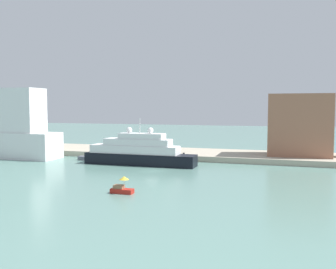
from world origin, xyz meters
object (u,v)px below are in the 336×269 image
large_yacht (138,152)px  small_motorboat (122,188)px  parked_car (110,147)px  harbor_building (300,125)px  person_figure (121,149)px  mooring_bollard (184,154)px  work_barge (90,158)px

large_yacht → small_motorboat: bearing=-72.8°
parked_car → large_yacht: bearing=-46.3°
small_motorboat → harbor_building: (27.79, 45.91, 8.26)m
large_yacht → person_figure: bearing=130.2°
harbor_building → parked_car: harbor_building is taller
large_yacht → mooring_bollard: size_ratio=43.91×
harbor_building → person_figure: harbor_building is taller
work_barge → small_motorboat: bearing=-52.9°
parked_car → mooring_bollard: 24.65m
parked_car → person_figure: bearing=-37.8°
parked_car → person_figure: (5.26, -4.08, 0.16)m
parked_car → work_barge: bearing=-87.3°
large_yacht → mooring_bollard: bearing=49.4°
large_yacht → person_figure: size_ratio=16.56×
work_barge → parked_car: (-0.61, 13.08, 1.51)m
large_yacht → mooring_bollard: 13.04m
small_motorboat → parked_car: size_ratio=0.93×
small_motorboat → person_figure: bearing=115.2°
small_motorboat → mooring_bollard: size_ratio=5.92×
small_motorboat → harbor_building: bearing=58.8°
person_figure → parked_car: bearing=142.2°
person_figure → work_barge: bearing=-117.3°
large_yacht → harbor_building: harbor_building is taller
large_yacht → person_figure: large_yacht is taller
large_yacht → parked_car: 22.30m
harbor_building → parked_car: size_ratio=3.97×
parked_car → person_figure: person_figure is taller
large_yacht → work_barge: size_ratio=4.60×
large_yacht → harbor_building: (36.42, 17.98, 6.14)m
work_barge → mooring_bollard: size_ratio=9.55×
large_yacht → parked_car: large_yacht is taller
parked_car → mooring_bollard: size_ratio=6.36×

